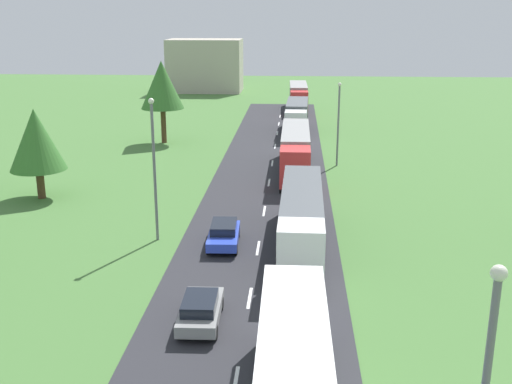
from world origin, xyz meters
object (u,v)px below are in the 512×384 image
at_px(car_fourth, 224,234).
at_px(lamppost_third, 338,120).
at_px(truck_fourth, 297,116).
at_px(lamppost_second, 154,164).
at_px(truck_fifth, 298,96).
at_px(tree_oak, 36,140).
at_px(distant_building, 205,66).
at_px(tree_maple, 162,85).
at_px(truck_lead, 294,371).
at_px(car_third, 200,309).
at_px(truck_second, 302,216).
at_px(truck_third, 295,149).

relative_size(car_fourth, lamppost_third, 0.57).
height_order(truck_fourth, lamppost_second, lamppost_second).
xyz_separation_m(truck_fifth, lamppost_second, (-9.10, -54.84, 2.83)).
xyz_separation_m(tree_oak, distant_building, (3.17, 68.50, 0.03)).
bearing_deg(tree_maple, truck_lead, -72.95).
bearing_deg(car_third, truck_second, 64.80).
bearing_deg(car_third, truck_fourth, 84.75).
bearing_deg(car_fourth, car_third, -89.50).
relative_size(lamppost_second, tree_maple, 1.01).
height_order(truck_second, truck_fourth, truck_fourth).
height_order(truck_lead, truck_second, truck_second).
relative_size(truck_third, truck_fifth, 1.16).
bearing_deg(lamppost_second, tree_maple, 101.09).
xyz_separation_m(car_third, tree_maple, (-10.43, 41.37, 5.61)).
height_order(truck_fourth, lamppost_third, lamppost_third).
bearing_deg(lamppost_second, car_fourth, -10.01).
height_order(lamppost_third, tree_maple, tree_maple).
height_order(car_third, tree_maple, tree_maple).
bearing_deg(tree_oak, truck_third, 24.82).
relative_size(truck_fifth, lamppost_third, 1.63).
height_order(truck_fourth, tree_oak, tree_oak).
height_order(car_fourth, distant_building, distant_building).
xyz_separation_m(truck_third, lamppost_second, (-8.77, -17.78, 2.84)).
relative_size(car_third, distant_building, 0.32).
distance_m(truck_second, car_fourth, 5.00).
bearing_deg(distant_building, tree_maple, -87.51).
distance_m(truck_lead, lamppost_third, 38.92).
bearing_deg(lamppost_third, truck_lead, -95.78).
xyz_separation_m(truck_fourth, tree_maple, (-14.84, -6.65, 4.27)).
height_order(truck_second, car_third, truck_second).
bearing_deg(truck_second, lamppost_third, 80.76).
relative_size(truck_fourth, lamppost_third, 1.53).
xyz_separation_m(tree_oak, tree_maple, (5.20, 21.81, 1.74)).
distance_m(truck_fifth, tree_maple, 29.02).
distance_m(car_third, lamppost_third, 33.06).
bearing_deg(truck_lead, car_fourth, 104.60).
distance_m(truck_fifth, lamppost_second, 55.66).
height_order(truck_fifth, tree_oak, tree_oak).
distance_m(car_third, lamppost_second, 12.61).
relative_size(truck_second, distant_building, 1.08).
xyz_separation_m(lamppost_second, distant_building, (-7.98, 77.07, -0.35)).
bearing_deg(car_third, truck_fifth, 85.99).
distance_m(truck_third, tree_maple, 19.83).
bearing_deg(lamppost_third, distant_building, 110.23).
height_order(truck_second, tree_oak, tree_oak).
height_order(truck_fourth, car_fourth, truck_fourth).
xyz_separation_m(truck_third, tree_oak, (-19.92, -9.21, 2.46)).
xyz_separation_m(car_fourth, lamppost_second, (-4.39, 0.78, 4.24)).
distance_m(truck_lead, truck_fifth, 72.68).
bearing_deg(tree_oak, lamppost_second, -37.55).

